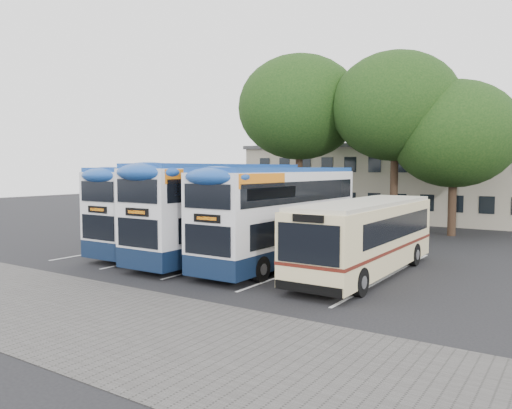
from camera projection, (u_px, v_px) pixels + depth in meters
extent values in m
plane|color=black|center=(250.00, 290.00, 17.25)|extent=(120.00, 120.00, 0.00)
cube|color=#595654|center=(94.00, 317.00, 14.19)|extent=(40.00, 6.00, 0.01)
cube|color=silver|center=(139.00, 245.00, 27.32)|extent=(0.12, 11.00, 0.01)
cube|color=silver|center=(187.00, 251.00, 25.40)|extent=(0.12, 11.00, 0.01)
cube|color=silver|center=(244.00, 258.00, 23.47)|extent=(0.12, 11.00, 0.01)
cube|color=silver|center=(310.00, 266.00, 21.55)|extent=(0.12, 11.00, 0.01)
cube|color=silver|center=(390.00, 275.00, 19.63)|extent=(0.12, 11.00, 0.01)
cube|color=#ADA38B|center=(441.00, 183.00, 39.51)|extent=(32.00, 8.00, 6.00)
cube|color=#4C4C4F|center=(442.00, 145.00, 39.29)|extent=(32.40, 8.40, 0.30)
cube|color=black|center=(427.00, 203.00, 36.26)|extent=(30.00, 0.06, 1.20)
cube|color=black|center=(428.00, 164.00, 36.05)|extent=(30.00, 0.06, 1.20)
cylinder|color=black|center=(299.00, 183.00, 35.75)|extent=(0.50, 0.50, 6.26)
ellipsoid|color=black|center=(299.00, 107.00, 35.35)|extent=(8.71, 8.71, 7.40)
cylinder|color=black|center=(394.00, 187.00, 32.25)|extent=(0.50, 0.50, 6.00)
ellipsoid|color=black|center=(396.00, 106.00, 31.87)|extent=(8.21, 8.21, 6.98)
cylinder|color=black|center=(452.00, 199.00, 30.99)|extent=(0.50, 0.50, 4.64)
ellipsoid|color=black|center=(454.00, 134.00, 30.70)|extent=(7.76, 7.76, 6.60)
cube|color=#0F1E38|center=(179.00, 237.00, 25.64)|extent=(2.41, 10.13, 0.77)
cube|color=silver|center=(178.00, 201.00, 25.50)|extent=(2.41, 10.13, 2.99)
cube|color=#1B48A2|center=(178.00, 171.00, 25.39)|extent=(2.36, 9.93, 0.29)
cube|color=black|center=(182.00, 216.00, 25.80)|extent=(2.45, 8.97, 0.96)
cube|color=black|center=(178.00, 188.00, 25.45)|extent=(2.45, 9.55, 0.87)
cube|color=orange|center=(147.00, 179.00, 21.97)|extent=(0.02, 3.09, 0.53)
cube|color=black|center=(97.00, 209.00, 21.27)|extent=(1.16, 0.06, 0.29)
cylinder|color=black|center=(199.00, 233.00, 28.70)|extent=(0.29, 0.96, 0.96)
cylinder|color=black|center=(230.00, 236.00, 27.50)|extent=(0.29, 0.96, 0.96)
cylinder|color=black|center=(114.00, 248.00, 23.48)|extent=(0.29, 0.96, 0.96)
cylinder|color=black|center=(147.00, 252.00, 22.28)|extent=(0.29, 0.96, 0.96)
cube|color=#0F1E38|center=(222.00, 243.00, 23.49)|extent=(2.51, 10.52, 0.80)
cube|color=silver|center=(221.00, 202.00, 23.34)|extent=(2.51, 10.52, 3.11)
cube|color=#1B48A2|center=(221.00, 167.00, 23.23)|extent=(2.46, 10.31, 0.30)
cube|color=black|center=(225.00, 219.00, 23.66)|extent=(2.55, 9.32, 1.00)
cube|color=black|center=(221.00, 187.00, 23.29)|extent=(2.55, 9.92, 0.90)
cube|color=orange|center=(194.00, 176.00, 19.68)|extent=(0.02, 3.21, 0.55)
cube|color=black|center=(137.00, 212.00, 18.95)|extent=(1.20, 0.06, 0.30)
cylinder|color=black|center=(240.00, 238.00, 26.67)|extent=(0.30, 1.00, 1.00)
cylinder|color=black|center=(276.00, 241.00, 25.42)|extent=(0.30, 1.00, 1.00)
cylinder|color=black|center=(151.00, 256.00, 21.24)|extent=(0.30, 1.00, 1.00)
cylinder|color=black|center=(192.00, 261.00, 20.00)|extent=(0.30, 1.00, 1.00)
cube|color=red|center=(259.00, 186.00, 23.64)|extent=(0.02, 4.01, 0.85)
cube|color=#0F1E38|center=(281.00, 249.00, 21.87)|extent=(2.42, 10.15, 0.77)
cube|color=silver|center=(281.00, 206.00, 21.73)|extent=(2.42, 10.15, 3.00)
cube|color=#1B48A2|center=(281.00, 171.00, 21.62)|extent=(2.37, 9.94, 0.29)
cube|color=black|center=(284.00, 224.00, 22.03)|extent=(2.46, 8.99, 0.97)
cube|color=black|center=(281.00, 191.00, 21.68)|extent=(2.46, 9.57, 0.87)
cube|color=orange|center=(263.00, 181.00, 18.20)|extent=(0.02, 3.09, 0.53)
cube|color=black|center=(207.00, 218.00, 17.49)|extent=(1.16, 0.06, 0.29)
cylinder|color=black|center=(292.00, 243.00, 24.93)|extent=(0.29, 0.97, 0.97)
cylinder|color=black|center=(332.00, 247.00, 23.73)|extent=(0.29, 0.97, 0.97)
cylinder|color=black|center=(214.00, 263.00, 19.70)|extent=(0.29, 0.97, 0.97)
cylinder|color=black|center=(260.00, 269.00, 18.51)|extent=(0.29, 0.97, 0.97)
cube|color=beige|center=(365.00, 236.00, 19.68)|extent=(2.44, 9.77, 2.49)
cube|color=beige|center=(366.00, 204.00, 19.59)|extent=(2.35, 9.38, 0.20)
cube|color=black|center=(370.00, 225.00, 20.06)|extent=(2.48, 7.82, 0.88)
cube|color=#5C1B12|center=(365.00, 247.00, 19.71)|extent=(2.47, 9.79, 0.12)
cube|color=black|center=(308.00, 244.00, 15.57)|extent=(2.15, 0.06, 1.27)
cylinder|color=black|center=(301.00, 274.00, 17.60)|extent=(0.29, 0.98, 0.98)
cylinder|color=black|center=(360.00, 282.00, 16.39)|extent=(0.29, 0.98, 0.98)
cylinder|color=black|center=(366.00, 250.00, 22.81)|extent=(0.29, 0.98, 0.98)
cylinder|color=black|center=(414.00, 254.00, 21.59)|extent=(0.29, 0.98, 0.98)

